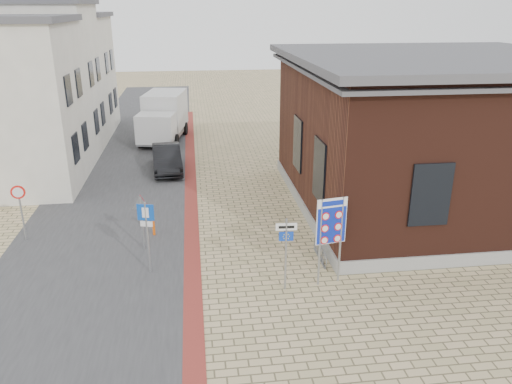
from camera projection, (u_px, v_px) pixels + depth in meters
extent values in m
plane|color=tan|center=(256.00, 296.00, 15.94)|extent=(120.00, 120.00, 0.00)
cube|color=#38383A|center=(130.00, 164.00, 29.21)|extent=(7.00, 60.00, 0.02)
cube|color=maroon|center=(191.00, 191.00, 24.98)|extent=(0.60, 40.00, 0.02)
cube|color=gray|center=(426.00, 197.00, 23.44)|extent=(12.15, 12.15, 0.50)
cube|color=#401D14|center=(435.00, 130.00, 22.30)|extent=(12.00, 12.00, 6.00)
cube|color=#4D4D52|center=(444.00, 57.00, 21.20)|extent=(13.00, 13.00, 0.30)
cube|color=#4D4D52|center=(443.00, 67.00, 21.34)|extent=(12.70, 12.70, 0.15)
cube|color=black|center=(320.00, 171.00, 19.03)|extent=(0.12, 1.60, 2.40)
cube|color=black|center=(298.00, 144.00, 22.75)|extent=(0.12, 1.60, 2.40)
cube|color=black|center=(431.00, 195.00, 16.59)|extent=(1.40, 0.12, 2.20)
cube|color=beige|center=(2.00, 108.00, 24.36)|extent=(7.00, 6.00, 8.00)
cube|color=black|center=(76.00, 148.00, 24.30)|extent=(0.10, 1.10, 1.40)
cube|color=black|center=(85.00, 136.00, 26.53)|extent=(0.10, 1.10, 1.40)
cube|color=black|center=(68.00, 90.00, 23.32)|extent=(0.10, 1.10, 1.40)
cube|color=black|center=(78.00, 83.00, 25.55)|extent=(0.10, 1.10, 1.40)
cube|color=beige|center=(35.00, 83.00, 29.80)|extent=(7.00, 6.00, 8.80)
cube|color=#4D4D52|center=(23.00, 1.00, 28.20)|extent=(7.40, 6.40, 0.30)
cube|color=black|center=(96.00, 121.00, 29.87)|extent=(0.10, 1.10, 1.40)
cube|color=black|center=(103.00, 113.00, 32.10)|extent=(0.10, 1.10, 1.40)
cube|color=black|center=(91.00, 74.00, 28.89)|extent=(0.10, 1.10, 1.40)
cube|color=black|center=(98.00, 69.00, 31.12)|extent=(0.10, 1.10, 1.40)
cube|color=beige|center=(60.00, 76.00, 35.51)|extent=(7.00, 6.00, 8.00)
cube|color=#4D4D52|center=(51.00, 14.00, 34.06)|extent=(7.40, 6.40, 0.30)
cube|color=black|center=(111.00, 103.00, 35.45)|extent=(0.10, 1.10, 1.40)
cube|color=black|center=(115.00, 98.00, 37.68)|extent=(0.10, 1.10, 1.40)
cube|color=black|center=(107.00, 63.00, 34.47)|extent=(0.10, 1.10, 1.40)
cube|color=black|center=(111.00, 59.00, 36.70)|extent=(0.10, 1.10, 1.40)
torus|color=slate|center=(324.00, 259.00, 17.65)|extent=(0.04, 0.60, 0.60)
torus|color=slate|center=(322.00, 255.00, 17.92)|extent=(0.04, 0.60, 0.60)
torus|color=slate|center=(320.00, 252.00, 18.20)|extent=(0.04, 0.60, 0.60)
torus|color=slate|center=(318.00, 248.00, 18.48)|extent=(0.04, 0.60, 0.60)
torus|color=slate|center=(316.00, 244.00, 18.76)|extent=(0.04, 0.60, 0.60)
cube|color=slate|center=(320.00, 258.00, 18.29)|extent=(0.08, 1.60, 0.04)
imported|color=black|center=(167.00, 158.00, 27.84)|extent=(1.89, 4.46, 1.43)
cube|color=slate|center=(164.00, 133.00, 34.17)|extent=(3.26, 6.26, 0.28)
cube|color=silver|center=(156.00, 128.00, 31.90)|extent=(2.59, 2.23, 1.77)
cube|color=black|center=(153.00, 126.00, 31.01)|extent=(2.08, 0.42, 0.88)
cube|color=silver|center=(166.00, 110.00, 34.60)|extent=(3.05, 4.32, 2.43)
cylinder|color=black|center=(141.00, 141.00, 32.58)|extent=(0.42, 0.92, 0.88)
cylinder|color=black|center=(176.00, 141.00, 32.50)|extent=(0.42, 0.92, 0.88)
cylinder|color=black|center=(153.00, 128.00, 35.88)|extent=(0.42, 0.92, 0.88)
cylinder|color=black|center=(185.00, 128.00, 35.81)|extent=(0.42, 0.92, 0.88)
cylinder|color=gray|center=(320.00, 243.00, 16.07)|extent=(0.07, 0.07, 3.03)
cylinder|color=gray|center=(340.00, 240.00, 16.28)|extent=(0.07, 0.07, 3.03)
cube|color=white|center=(331.00, 221.00, 15.92)|extent=(1.03, 0.22, 1.56)
cube|color=#0D22A2|center=(331.00, 221.00, 15.92)|extent=(0.99, 0.22, 1.52)
cube|color=white|center=(332.00, 203.00, 15.70)|extent=(0.99, 0.23, 0.29)
cylinder|color=gray|center=(286.00, 255.00, 15.90)|extent=(0.07, 0.07, 2.50)
cube|color=white|center=(286.00, 227.00, 15.56)|extent=(0.68, 0.07, 0.24)
cube|color=#0F38B7|center=(286.00, 236.00, 15.67)|extent=(0.46, 0.06, 0.30)
cylinder|color=gray|center=(148.00, 238.00, 16.92)|extent=(0.07, 0.07, 2.61)
cube|color=#0E45AD|center=(146.00, 212.00, 16.59)|extent=(0.57, 0.18, 0.57)
cube|color=white|center=(147.00, 224.00, 16.74)|extent=(0.41, 0.14, 0.19)
cylinder|color=gray|center=(142.00, 224.00, 18.66)|extent=(0.07, 0.07, 2.10)
cylinder|color=gray|center=(22.00, 213.00, 19.35)|extent=(0.07, 0.07, 2.29)
cylinder|color=red|center=(18.00, 192.00, 19.04)|extent=(0.54, 0.09, 0.54)
cylinder|color=#E9560C|center=(153.00, 222.00, 19.96)|extent=(0.12, 0.12, 1.13)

